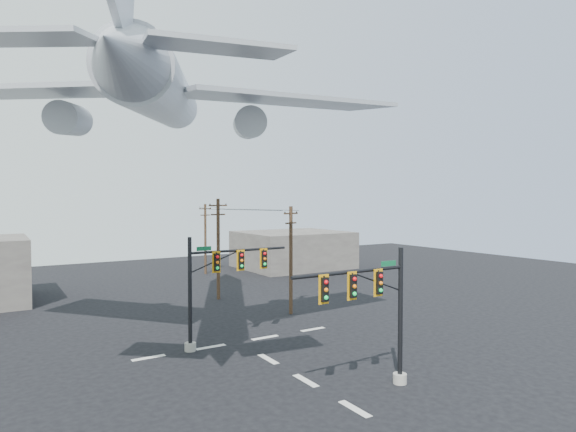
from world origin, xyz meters
TOP-DOWN VIEW (x-y plane):
  - ground at (0.00, 0.00)m, footprint 120.00×120.00m
  - lane_markings at (0.00, 5.33)m, footprint 14.00×21.20m
  - signal_mast_near at (2.27, 1.07)m, footprint 6.99×0.78m
  - signal_mast_far at (-1.63, 11.90)m, footprint 7.27×0.79m
  - utility_pole_a at (7.18, 16.89)m, footprint 1.72×0.74m
  - utility_pole_b at (4.45, 25.54)m, footprint 1.94×0.35m
  - utility_pole_c at (9.30, 40.76)m, footprint 1.79×0.61m
  - power_lines at (6.49, 28.83)m, footprint 6.55×23.87m
  - airliner at (-4.65, 13.31)m, footprint 28.02×30.64m
  - building_right at (22.00, 40.00)m, footprint 14.00×12.00m

SIDE VIEW (x-z plane):
  - ground at x=0.00m, z-range 0.00..0.00m
  - lane_markings at x=0.00m, z-range 0.01..0.01m
  - building_right at x=22.00m, z-range 0.00..5.00m
  - signal_mast_near at x=2.27m, z-range 0.47..7.54m
  - signal_mast_far at x=-1.63m, z-range 0.48..7.66m
  - utility_pole_c at x=9.30m, z-range 0.21..9.15m
  - utility_pole_a at x=7.18m, z-range 0.21..9.16m
  - utility_pole_b at x=4.45m, z-range 0.22..9.81m
  - power_lines at x=6.49m, z-range 8.57..8.61m
  - airliner at x=-4.65m, z-range 11.91..20.27m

